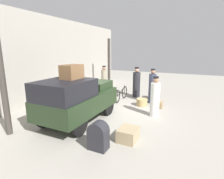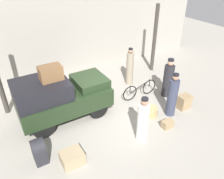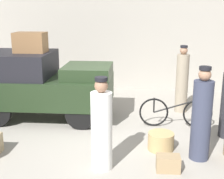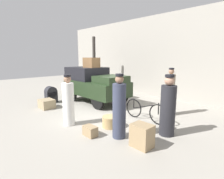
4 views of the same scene
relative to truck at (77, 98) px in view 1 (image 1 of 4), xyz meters
The scene contains 16 objects.
ground_plane 2.10m from the truck, 24.82° to the right, with size 30.00×30.00×0.00m, color gray.
station_building_facade 3.92m from the truck, 62.72° to the left, with size 16.00×0.15×4.50m.
canopy_pillar_left 2.45m from the truck, 141.74° to the left, with size 0.19×0.19×3.48m.
canopy_pillar_right 5.90m from the truck, 14.20° to the left, with size 0.19×0.19×3.48m.
truck is the anchor object (origin of this frame).
bicycle 3.50m from the truck, ahead, with size 1.76×0.04×0.75m.
wicker_basket 3.54m from the truck, 29.74° to the right, with size 0.53×0.53×0.36m.
conductor_in_dark_uniform 3.19m from the truck, 53.78° to the right, with size 0.38×0.38×1.69m.
porter_standing_middle 4.65m from the truck, 11.42° to the right, with size 0.43×0.43×1.77m.
porter_with_bicycle 4.23m from the truck, 28.88° to the right, with size 0.37×0.37×1.80m.
porter_carrying_trunk 3.79m from the truck, 11.95° to the left, with size 0.33×0.33×1.84m.
suitcase_black_upright 2.23m from the truck, 128.29° to the right, with size 0.37×0.54×0.81m.
suitcase_tan_flat 4.09m from the truck, 40.10° to the right, with size 0.42×0.27×0.29m.
trunk_umber_medium 4.95m from the truck, 24.26° to the right, with size 0.52×0.41×0.59m.
trunk_large_brown 2.47m from the truck, 103.14° to the right, with size 0.67×0.56×0.39m.
trunk_on_truck_roof 1.04m from the truck, behind, with size 0.77×0.54×0.50m.
Camera 1 is at (-6.89, -3.17, 2.73)m, focal length 28.00 mm.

